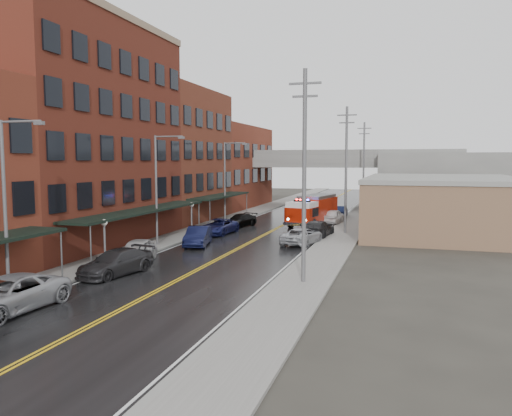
# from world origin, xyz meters

# --- Properties ---
(road) EXTENTS (11.00, 160.00, 0.02)m
(road) POSITION_xyz_m (0.00, 30.00, 0.01)
(road) COLOR black
(road) RESTS_ON ground
(sidewalk_left) EXTENTS (3.00, 160.00, 0.15)m
(sidewalk_left) POSITION_xyz_m (-7.30, 30.00, 0.07)
(sidewalk_left) COLOR slate
(sidewalk_left) RESTS_ON ground
(sidewalk_right) EXTENTS (3.00, 160.00, 0.15)m
(sidewalk_right) POSITION_xyz_m (7.30, 30.00, 0.07)
(sidewalk_right) COLOR slate
(sidewalk_right) RESTS_ON ground
(curb_left) EXTENTS (0.30, 160.00, 0.15)m
(curb_left) POSITION_xyz_m (-5.65, 30.00, 0.07)
(curb_left) COLOR gray
(curb_left) RESTS_ON ground
(curb_right) EXTENTS (0.30, 160.00, 0.15)m
(curb_right) POSITION_xyz_m (5.65, 30.00, 0.07)
(curb_right) COLOR gray
(curb_right) RESTS_ON ground
(brick_building_b) EXTENTS (9.00, 20.00, 18.00)m
(brick_building_b) POSITION_xyz_m (-13.30, 23.00, 9.00)
(brick_building_b) COLOR #542116
(brick_building_b) RESTS_ON ground
(brick_building_c) EXTENTS (9.00, 15.00, 15.00)m
(brick_building_c) POSITION_xyz_m (-13.30, 40.50, 7.50)
(brick_building_c) COLOR maroon
(brick_building_c) RESTS_ON ground
(brick_building_far) EXTENTS (9.00, 20.00, 12.00)m
(brick_building_far) POSITION_xyz_m (-13.30, 58.00, 6.00)
(brick_building_far) COLOR brown
(brick_building_far) RESTS_ON ground
(tan_building) EXTENTS (14.00, 22.00, 5.00)m
(tan_building) POSITION_xyz_m (16.00, 40.00, 2.50)
(tan_building) COLOR brown
(tan_building) RESTS_ON ground
(right_far_block) EXTENTS (18.00, 30.00, 8.00)m
(right_far_block) POSITION_xyz_m (18.00, 70.00, 4.00)
(right_far_block) COLOR slate
(right_far_block) RESTS_ON ground
(awning_1) EXTENTS (2.60, 18.00, 3.09)m
(awning_1) POSITION_xyz_m (-7.49, 23.00, 2.99)
(awning_1) COLOR black
(awning_1) RESTS_ON ground
(awning_2) EXTENTS (2.60, 13.00, 3.09)m
(awning_2) POSITION_xyz_m (-7.49, 40.50, 2.99)
(awning_2) COLOR black
(awning_2) RESTS_ON ground
(globe_lamp_1) EXTENTS (0.44, 0.44, 3.12)m
(globe_lamp_1) POSITION_xyz_m (-6.40, 16.00, 2.31)
(globe_lamp_1) COLOR #59595B
(globe_lamp_1) RESTS_ON ground
(globe_lamp_2) EXTENTS (0.44, 0.44, 3.12)m
(globe_lamp_2) POSITION_xyz_m (-6.40, 30.00, 2.31)
(globe_lamp_2) COLOR #59595B
(globe_lamp_2) RESTS_ON ground
(street_lamp_0) EXTENTS (2.64, 0.22, 9.00)m
(street_lamp_0) POSITION_xyz_m (-6.55, 8.00, 5.19)
(street_lamp_0) COLOR #59595B
(street_lamp_0) RESTS_ON ground
(street_lamp_1) EXTENTS (2.64, 0.22, 9.00)m
(street_lamp_1) POSITION_xyz_m (-6.55, 24.00, 5.19)
(street_lamp_1) COLOR #59595B
(street_lamp_1) RESTS_ON ground
(street_lamp_2) EXTENTS (2.64, 0.22, 9.00)m
(street_lamp_2) POSITION_xyz_m (-6.55, 40.00, 5.19)
(street_lamp_2) COLOR #59595B
(street_lamp_2) RESTS_ON ground
(utility_pole_0) EXTENTS (1.80, 0.24, 12.00)m
(utility_pole_0) POSITION_xyz_m (7.20, 15.00, 6.31)
(utility_pole_0) COLOR #59595B
(utility_pole_0) RESTS_ON ground
(utility_pole_1) EXTENTS (1.80, 0.24, 12.00)m
(utility_pole_1) POSITION_xyz_m (7.20, 35.00, 6.31)
(utility_pole_1) COLOR #59595B
(utility_pole_1) RESTS_ON ground
(utility_pole_2) EXTENTS (1.80, 0.24, 12.00)m
(utility_pole_2) POSITION_xyz_m (7.20, 55.00, 6.31)
(utility_pole_2) COLOR #59595B
(utility_pole_2) RESTS_ON ground
(overpass) EXTENTS (40.00, 10.00, 7.50)m
(overpass) POSITION_xyz_m (0.00, 62.00, 5.99)
(overpass) COLOR slate
(overpass) RESTS_ON ground
(fire_truck) EXTENTS (4.77, 9.14, 3.20)m
(fire_truck) POSITION_xyz_m (2.99, 40.80, 1.74)
(fire_truck) COLOR #961706
(fire_truck) RESTS_ON ground
(parked_car_left_2) EXTENTS (3.12, 6.12, 1.66)m
(parked_car_left_2) POSITION_xyz_m (-4.78, 5.80, 0.83)
(parked_car_left_2) COLOR #95979D
(parked_car_left_2) RESTS_ON ground
(parked_car_left_3) EXTENTS (3.22, 5.65, 1.54)m
(parked_car_left_3) POSITION_xyz_m (-4.24, 13.89, 0.77)
(parked_car_left_3) COLOR #272729
(parked_car_left_3) RESTS_ON ground
(parked_car_left_4) EXTENTS (2.80, 4.95, 1.59)m
(parked_car_left_4) POSITION_xyz_m (-5.00, 17.70, 0.79)
(parked_car_left_4) COLOR #BABABA
(parked_car_left_4) RESTS_ON ground
(parked_car_left_5) EXTENTS (2.74, 5.08, 1.59)m
(parked_car_left_5) POSITION_xyz_m (-3.60, 25.02, 0.80)
(parked_car_left_5) COLOR black
(parked_car_left_5) RESTS_ON ground
(parked_car_left_6) EXTENTS (2.72, 5.36, 1.45)m
(parked_car_left_6) POSITION_xyz_m (-4.32, 31.53, 0.73)
(parked_car_left_6) COLOR #121645
(parked_car_left_6) RESTS_ON ground
(parked_car_left_7) EXTENTS (3.01, 4.97, 1.35)m
(parked_car_left_7) POSITION_xyz_m (-4.09, 37.24, 0.67)
(parked_car_left_7) COLOR black
(parked_car_left_7) RESTS_ON ground
(parked_car_right_0) EXTENTS (3.06, 5.34, 1.40)m
(parked_car_right_0) POSITION_xyz_m (4.42, 28.20, 0.70)
(parked_car_right_0) COLOR #AFB1B7
(parked_car_right_0) RESTS_ON ground
(parked_car_right_1) EXTENTS (2.62, 5.45, 1.53)m
(parked_car_right_1) POSITION_xyz_m (5.00, 32.56, 0.77)
(parked_car_right_1) COLOR black
(parked_car_right_1) RESTS_ON ground
(parked_car_right_2) EXTENTS (2.42, 4.98, 1.64)m
(parked_car_right_2) POSITION_xyz_m (5.00, 42.76, 0.82)
(parked_car_right_2) COLOR white
(parked_car_right_2) RESTS_ON ground
(parked_car_right_3) EXTENTS (1.72, 4.62, 1.51)m
(parked_car_right_3) POSITION_xyz_m (5.00, 48.21, 0.75)
(parked_car_right_3) COLOR black
(parked_car_right_3) RESTS_ON ground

